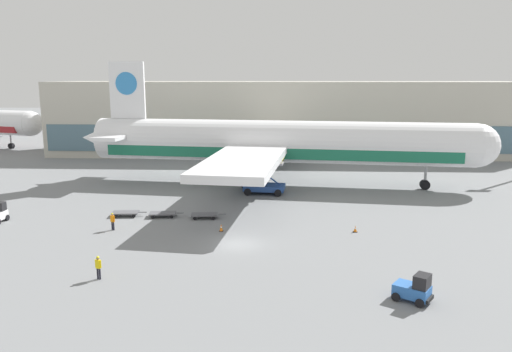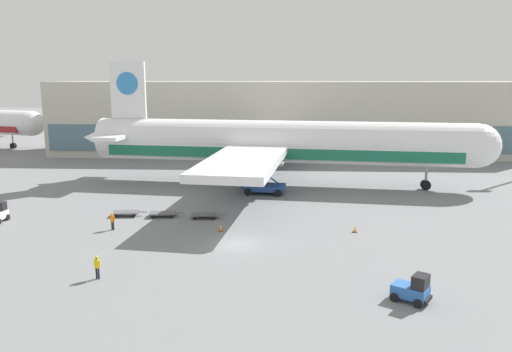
{
  "view_description": "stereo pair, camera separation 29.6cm",
  "coord_description": "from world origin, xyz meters",
  "px_view_note": "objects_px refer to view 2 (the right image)",
  "views": [
    {
      "loc": [
        3.65,
        -42.9,
        14.82
      ],
      "look_at": [
        1.08,
        11.58,
        4.0
      ],
      "focal_mm": 35.0,
      "sensor_mm": 36.0,
      "label": 1
    },
    {
      "loc": [
        3.94,
        -42.89,
        14.82
      ],
      "look_at": [
        1.08,
        11.58,
        4.0
      ],
      "focal_mm": 35.0,
      "sensor_mm": 36.0,
      "label": 2
    }
  ],
  "objects_px": {
    "airplane_main": "(274,143)",
    "ground_crew_near": "(112,220)",
    "traffic_cone_near": "(355,229)",
    "traffic_cone_far": "(221,228)",
    "baggage_tug_mid": "(413,289)",
    "baggage_dolly_third": "(204,215)",
    "baggage_dolly_second": "(163,213)",
    "ground_crew_far": "(97,265)",
    "scissor_lift_loader": "(265,179)",
    "baggage_dolly_lead": "(126,212)"
  },
  "relations": [
    {
      "from": "baggage_dolly_second",
      "to": "traffic_cone_near",
      "type": "height_order",
      "value": "traffic_cone_near"
    },
    {
      "from": "ground_crew_far",
      "to": "baggage_tug_mid",
      "type": "bearing_deg",
      "value": 13.72
    },
    {
      "from": "airplane_main",
      "to": "baggage_tug_mid",
      "type": "distance_m",
      "value": 38.6
    },
    {
      "from": "ground_crew_near",
      "to": "traffic_cone_near",
      "type": "height_order",
      "value": "ground_crew_near"
    },
    {
      "from": "baggage_dolly_lead",
      "to": "traffic_cone_far",
      "type": "xyz_separation_m",
      "value": [
        10.99,
        -4.87,
        -0.03
      ]
    },
    {
      "from": "airplane_main",
      "to": "ground_crew_near",
      "type": "distance_m",
      "value": 27.5
    },
    {
      "from": "traffic_cone_near",
      "to": "traffic_cone_far",
      "type": "distance_m",
      "value": 13.1
    },
    {
      "from": "baggage_dolly_third",
      "to": "airplane_main",
      "type": "bearing_deg",
      "value": 62.2
    },
    {
      "from": "airplane_main",
      "to": "traffic_cone_near",
      "type": "distance_m",
      "value": 23.89
    },
    {
      "from": "airplane_main",
      "to": "scissor_lift_loader",
      "type": "distance_m",
      "value": 6.96
    },
    {
      "from": "baggage_dolly_second",
      "to": "ground_crew_near",
      "type": "relative_size",
      "value": 2.15
    },
    {
      "from": "baggage_tug_mid",
      "to": "ground_crew_far",
      "type": "relative_size",
      "value": 1.55
    },
    {
      "from": "baggage_dolly_lead",
      "to": "ground_crew_near",
      "type": "xyz_separation_m",
      "value": [
        0.27,
        -5.0,
        0.64
      ]
    },
    {
      "from": "ground_crew_near",
      "to": "ground_crew_far",
      "type": "xyz_separation_m",
      "value": [
        2.96,
        -12.09,
        0.05
      ]
    },
    {
      "from": "ground_crew_near",
      "to": "baggage_tug_mid",
      "type": "bearing_deg",
      "value": -5.12
    },
    {
      "from": "ground_crew_far",
      "to": "traffic_cone_near",
      "type": "relative_size",
      "value": 2.82
    },
    {
      "from": "baggage_dolly_lead",
      "to": "baggage_dolly_second",
      "type": "distance_m",
      "value": 4.09
    },
    {
      "from": "baggage_tug_mid",
      "to": "ground_crew_far",
      "type": "distance_m",
      "value": 22.7
    },
    {
      "from": "traffic_cone_near",
      "to": "scissor_lift_loader",
      "type": "bearing_deg",
      "value": 120.15
    },
    {
      "from": "baggage_tug_mid",
      "to": "ground_crew_near",
      "type": "distance_m",
      "value": 29.47
    },
    {
      "from": "airplane_main",
      "to": "baggage_dolly_third",
      "type": "distance_m",
      "value": 19.74
    },
    {
      "from": "airplane_main",
      "to": "baggage_tug_mid",
      "type": "relative_size",
      "value": 20.61
    },
    {
      "from": "ground_crew_far",
      "to": "traffic_cone_near",
      "type": "height_order",
      "value": "ground_crew_far"
    },
    {
      "from": "ground_crew_near",
      "to": "traffic_cone_near",
      "type": "xyz_separation_m",
      "value": [
        23.82,
        0.48,
        -0.72
      ]
    },
    {
      "from": "airplane_main",
      "to": "traffic_cone_near",
      "type": "xyz_separation_m",
      "value": [
        8.31,
        -21.71,
        -5.53
      ]
    },
    {
      "from": "ground_crew_far",
      "to": "scissor_lift_loader",
      "type": "bearing_deg",
      "value": 88.67
    },
    {
      "from": "scissor_lift_loader",
      "to": "ground_crew_near",
      "type": "bearing_deg",
      "value": -124.59
    },
    {
      "from": "airplane_main",
      "to": "traffic_cone_near",
      "type": "bearing_deg",
      "value": -62.61
    },
    {
      "from": "baggage_dolly_second",
      "to": "traffic_cone_far",
      "type": "xyz_separation_m",
      "value": [
        6.89,
        -4.76,
        -0.03
      ]
    },
    {
      "from": "baggage_dolly_lead",
      "to": "traffic_cone_near",
      "type": "distance_m",
      "value": 24.51
    },
    {
      "from": "ground_crew_near",
      "to": "scissor_lift_loader",
      "type": "bearing_deg",
      "value": 73.92
    },
    {
      "from": "baggage_tug_mid",
      "to": "baggage_dolly_second",
      "type": "xyz_separation_m",
      "value": [
        -21.67,
        19.66,
        -0.49
      ]
    },
    {
      "from": "airplane_main",
      "to": "traffic_cone_near",
      "type": "relative_size",
      "value": 90.15
    },
    {
      "from": "scissor_lift_loader",
      "to": "traffic_cone_far",
      "type": "distance_m",
      "value": 16.95
    },
    {
      "from": "ground_crew_far",
      "to": "traffic_cone_far",
      "type": "bearing_deg",
      "value": 78.08
    },
    {
      "from": "traffic_cone_near",
      "to": "traffic_cone_far",
      "type": "height_order",
      "value": "traffic_cone_far"
    },
    {
      "from": "airplane_main",
      "to": "baggage_dolly_lead",
      "type": "relative_size",
      "value": 15.42
    },
    {
      "from": "scissor_lift_loader",
      "to": "traffic_cone_near",
      "type": "distance_m",
      "value": 18.71
    },
    {
      "from": "airplane_main",
      "to": "ground_crew_near",
      "type": "relative_size",
      "value": 33.15
    },
    {
      "from": "traffic_cone_far",
      "to": "airplane_main",
      "type": "bearing_deg",
      "value": 77.74
    },
    {
      "from": "scissor_lift_loader",
      "to": "baggage_dolly_lead",
      "type": "bearing_deg",
      "value": -135.3
    },
    {
      "from": "scissor_lift_loader",
      "to": "ground_crew_far",
      "type": "bearing_deg",
      "value": -105.38
    },
    {
      "from": "airplane_main",
      "to": "traffic_cone_far",
      "type": "relative_size",
      "value": 78.02
    },
    {
      "from": "baggage_dolly_lead",
      "to": "baggage_dolly_third",
      "type": "xyz_separation_m",
      "value": [
        8.68,
        -0.4,
        0.0
      ]
    },
    {
      "from": "baggage_dolly_second",
      "to": "ground_crew_far",
      "type": "relative_size",
      "value": 2.07
    },
    {
      "from": "baggage_dolly_second",
      "to": "ground_crew_near",
      "type": "distance_m",
      "value": 6.24
    },
    {
      "from": "baggage_dolly_second",
      "to": "traffic_cone_far",
      "type": "distance_m",
      "value": 8.38
    },
    {
      "from": "airplane_main",
      "to": "baggage_dolly_second",
      "type": "relative_size",
      "value": 15.42
    },
    {
      "from": "baggage_dolly_lead",
      "to": "traffic_cone_far",
      "type": "bearing_deg",
      "value": -29.74
    },
    {
      "from": "baggage_dolly_third",
      "to": "ground_crew_far",
      "type": "height_order",
      "value": "ground_crew_far"
    }
  ]
}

